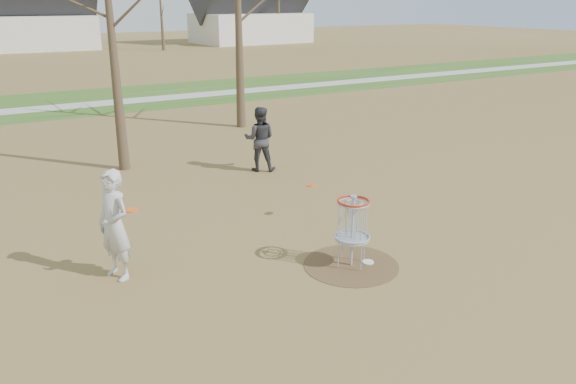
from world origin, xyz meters
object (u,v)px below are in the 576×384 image
object	(u,v)px
disc_grounded	(368,262)
disc_golf_basket	(353,220)
player_throwing	(260,139)
player_standing	(114,225)

from	to	relation	value
disc_grounded	disc_golf_basket	xyz separation A→B (m)	(-0.34, 0.09, 0.89)
player_throwing	disc_golf_basket	world-z (taller)	player_throwing
disc_golf_basket	player_throwing	bearing A→B (deg)	77.63
player_standing	disc_grounded	bearing A→B (deg)	44.19
player_throwing	disc_grounded	world-z (taller)	player_throwing
disc_grounded	disc_golf_basket	size ratio (longest dim) A/B	0.16
player_standing	player_throwing	size ratio (longest dim) A/B	1.07
player_standing	disc_grounded	xyz separation A→B (m)	(4.22, -1.82, -0.98)
player_standing	disc_grounded	size ratio (longest dim) A/B	9.12
disc_golf_basket	disc_grounded	bearing A→B (deg)	-14.65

